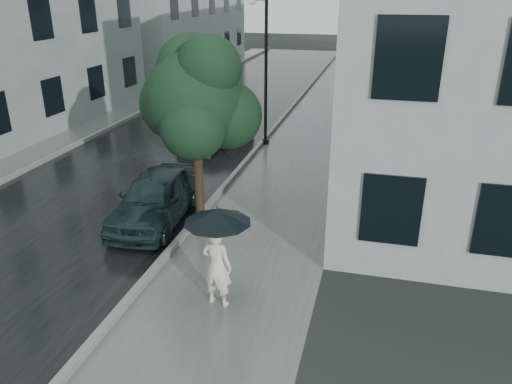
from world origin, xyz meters
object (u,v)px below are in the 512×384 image
(lamp_post, at_px, (262,63))
(car_far, at_px, (217,124))
(street_tree, at_px, (196,99))
(car_near, at_px, (156,197))
(pedestrian, at_px, (217,267))

(lamp_post, height_order, car_far, lamp_post)
(street_tree, distance_m, lamp_post, 7.33)
(street_tree, distance_m, car_far, 7.95)
(street_tree, relative_size, car_near, 1.23)
(street_tree, bearing_deg, lamp_post, 91.13)
(street_tree, height_order, lamp_post, lamp_post)
(pedestrian, bearing_deg, car_far, -63.18)
(street_tree, bearing_deg, car_far, 105.22)
(car_far, bearing_deg, car_near, -74.63)
(lamp_post, bearing_deg, car_far, -167.94)
(pedestrian, relative_size, lamp_post, 0.30)
(pedestrian, xyz_separation_m, car_far, (-3.57, 10.68, -0.16))
(lamp_post, distance_m, car_far, 3.05)
(pedestrian, distance_m, car_far, 11.26)
(lamp_post, xyz_separation_m, car_near, (-1.03, -7.56, -2.45))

